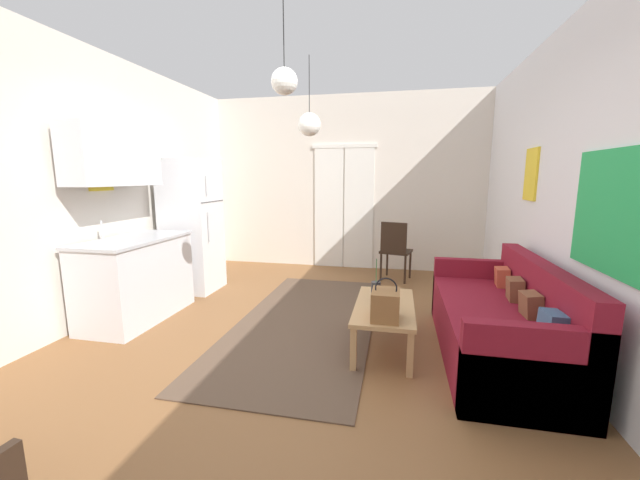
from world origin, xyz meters
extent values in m
cube|color=brown|center=(0.00, 0.00, -0.05)|extent=(5.09, 7.21, 0.10)
cube|color=silver|center=(0.00, 3.36, 1.43)|extent=(4.69, 0.10, 2.86)
cube|color=white|center=(-0.27, 3.30, 1.00)|extent=(0.49, 0.02, 2.01)
cube|color=white|center=(0.24, 3.30, 1.00)|extent=(0.49, 0.02, 2.01)
cube|color=white|center=(-0.01, 3.29, 2.04)|extent=(1.08, 0.03, 0.06)
cube|color=silver|center=(2.29, 0.00, 1.43)|extent=(0.10, 6.81, 2.86)
cube|color=green|center=(2.23, -0.13, 1.31)|extent=(0.02, 0.87, 0.81)
cube|color=yellow|center=(2.23, 1.40, 1.56)|extent=(0.02, 0.34, 0.54)
cube|color=silver|center=(-2.29, 0.00, 1.43)|extent=(0.10, 6.81, 2.86)
cube|color=yellow|center=(-2.23, 0.53, 1.59)|extent=(0.02, 0.32, 0.40)
cube|color=brown|center=(-0.03, 0.77, 0.01)|extent=(1.40, 3.17, 0.01)
cube|color=maroon|center=(1.72, 0.36, 0.23)|extent=(0.84, 1.94, 0.45)
cube|color=maroon|center=(2.07, 0.36, 0.42)|extent=(0.15, 1.94, 0.83)
cube|color=maroon|center=(1.72, -0.56, 0.33)|extent=(0.84, 0.11, 0.65)
cube|color=maroon|center=(1.72, 1.27, 0.33)|extent=(0.84, 0.11, 0.65)
cube|color=#3D5B7F|center=(1.92, -0.27, 0.55)|extent=(0.15, 0.20, 0.19)
cube|color=brown|center=(1.92, 0.15, 0.55)|extent=(0.15, 0.20, 0.20)
cube|color=brown|center=(1.92, 0.55, 0.55)|extent=(0.15, 0.21, 0.20)
cube|color=#B74C33|center=(1.93, 0.98, 0.55)|extent=(0.15, 0.20, 0.19)
cube|color=tan|center=(0.80, 0.34, 0.38)|extent=(0.52, 1.05, 0.04)
cube|color=tan|center=(0.58, -0.14, 0.18)|extent=(0.05, 0.05, 0.37)
cube|color=tan|center=(1.01, -0.14, 0.18)|extent=(0.05, 0.05, 0.37)
cube|color=tan|center=(0.58, 0.83, 0.18)|extent=(0.05, 0.05, 0.37)
cube|color=tan|center=(1.01, 0.83, 0.18)|extent=(0.05, 0.05, 0.37)
cylinder|color=#2D2D33|center=(0.71, 0.47, 0.49)|extent=(0.09, 0.09, 0.17)
cylinder|color=#477F42|center=(0.71, 0.47, 0.68)|extent=(0.01, 0.01, 0.22)
cube|color=brown|center=(0.81, 0.00, 0.52)|extent=(0.22, 0.28, 0.24)
torus|color=black|center=(0.81, 0.00, 0.66)|extent=(0.18, 0.01, 0.18)
cube|color=white|center=(-1.83, 1.58, 0.88)|extent=(0.63, 0.62, 1.76)
cube|color=#4C4C51|center=(-1.50, 1.58, 1.22)|extent=(0.01, 0.59, 0.01)
cylinder|color=#B7BABF|center=(-1.49, 1.41, 1.43)|extent=(0.02, 0.02, 0.25)
cylinder|color=#B7BABF|center=(-1.49, 1.41, 0.90)|extent=(0.02, 0.02, 0.39)
cube|color=silver|center=(-1.86, 0.49, 0.43)|extent=(0.61, 1.21, 0.86)
cube|color=#B7BABF|center=(-1.86, 0.49, 0.88)|extent=(0.64, 1.24, 0.03)
cube|color=#999BA0|center=(-1.86, 0.35, 0.83)|extent=(0.36, 0.40, 0.10)
cylinder|color=#B7BABF|center=(-2.11, 0.35, 0.99)|extent=(0.02, 0.02, 0.20)
cube|color=silver|center=(-2.01, 0.49, 1.74)|extent=(0.32, 1.09, 0.60)
cylinder|color=black|center=(1.09, 2.78, 0.21)|extent=(0.03, 0.03, 0.42)
cylinder|color=black|center=(0.75, 2.87, 0.21)|extent=(0.03, 0.03, 0.42)
cylinder|color=black|center=(1.01, 2.45, 0.21)|extent=(0.03, 0.03, 0.42)
cylinder|color=black|center=(0.66, 2.54, 0.21)|extent=(0.03, 0.03, 0.42)
cube|color=black|center=(0.88, 2.66, 0.43)|extent=(0.50, 0.49, 0.04)
cube|color=black|center=(0.84, 2.49, 0.67)|extent=(0.37, 0.12, 0.45)
cylinder|color=black|center=(0.01, -0.04, 2.60)|extent=(0.01, 0.01, 0.51)
sphere|color=white|center=(0.01, -0.04, 2.25)|extent=(0.20, 0.20, 0.20)
cylinder|color=black|center=(-0.13, 1.35, 2.56)|extent=(0.01, 0.01, 0.61)
sphere|color=white|center=(-0.13, 1.35, 2.12)|extent=(0.26, 0.26, 0.26)
camera|label=1|loc=(0.88, -2.87, 1.53)|focal=20.69mm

